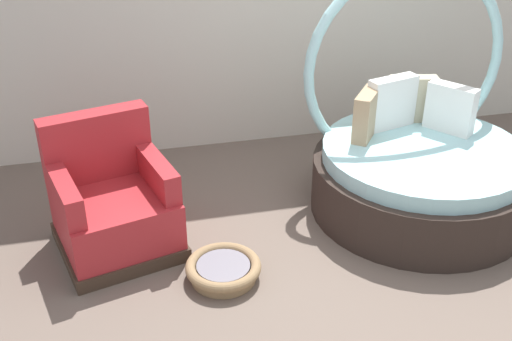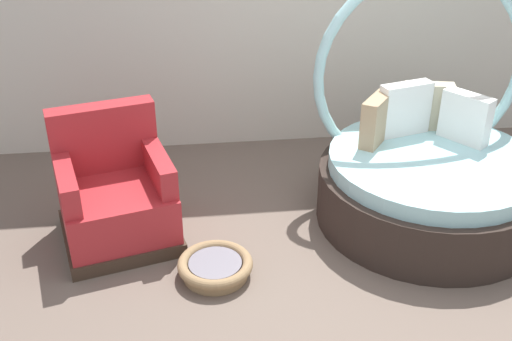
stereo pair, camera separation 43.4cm
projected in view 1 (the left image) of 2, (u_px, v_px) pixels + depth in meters
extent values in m
cube|color=#66564C|center=(360.00, 275.00, 4.21)|extent=(8.00, 8.00, 0.02)
cylinder|color=#2D231E|center=(419.00, 185.00, 4.83)|extent=(1.67, 1.67, 0.43)
cylinder|color=#9ED1D6|center=(424.00, 154.00, 4.70)|extent=(1.54, 1.54, 0.12)
torus|color=#9ED1D6|center=(405.00, 67.00, 4.83)|extent=(1.67, 0.08, 1.67)
cube|color=white|center=(451.00, 108.00, 4.83)|extent=(0.32, 0.38, 0.38)
cube|color=#BCB293|center=(412.00, 99.00, 5.01)|extent=(0.39, 0.20, 0.38)
cube|color=white|center=(391.00, 103.00, 4.89)|extent=(0.43, 0.23, 0.41)
cube|color=tan|center=(366.00, 115.00, 4.74)|extent=(0.32, 0.36, 0.37)
cube|color=#38281E|center=(119.00, 241.00, 4.46)|extent=(0.97, 0.97, 0.10)
cube|color=#A32328|center=(116.00, 216.00, 4.35)|extent=(0.93, 0.93, 0.34)
cube|color=#A32328|center=(96.00, 145.00, 4.39)|extent=(0.78, 0.35, 0.50)
cube|color=#A32328|center=(64.00, 193.00, 4.08)|extent=(0.29, 0.69, 0.22)
cube|color=#A32328|center=(156.00, 171.00, 4.35)|extent=(0.29, 0.69, 0.22)
cylinder|color=#8E704C|center=(224.00, 274.00, 4.16)|extent=(0.44, 0.44, 0.06)
torus|color=#8E704C|center=(223.00, 267.00, 4.13)|extent=(0.51, 0.51, 0.07)
cylinder|color=slate|center=(223.00, 268.00, 4.13)|extent=(0.36, 0.36, 0.05)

